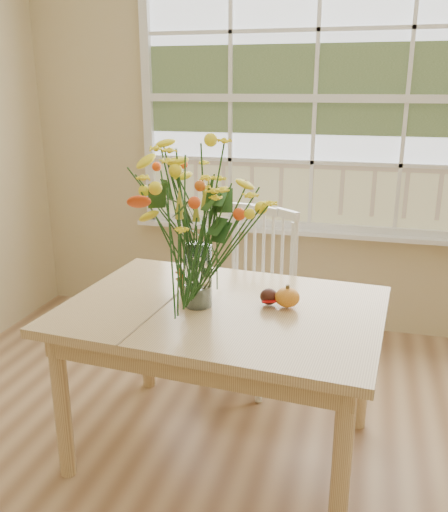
# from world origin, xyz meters

# --- Properties ---
(wall_back) EXTENTS (4.00, 0.02, 2.70)m
(wall_back) POSITION_xyz_m (0.00, 2.25, 1.35)
(wall_back) COLOR #D5BF88
(wall_back) RESTS_ON floor
(window) EXTENTS (2.42, 0.12, 1.74)m
(window) POSITION_xyz_m (0.00, 2.21, 1.53)
(window) COLOR silver
(window) RESTS_ON wall_back
(dining_table) EXTENTS (1.41, 1.06, 0.72)m
(dining_table) POSITION_xyz_m (-0.20, 0.74, 0.63)
(dining_table) COLOR tan
(dining_table) RESTS_ON floor
(windsor_chair) EXTENTS (0.57, 0.55, 0.96)m
(windsor_chair) POSITION_xyz_m (-0.22, 1.46, 0.54)
(windsor_chair) COLOR white
(windsor_chair) RESTS_ON floor
(flower_vase) EXTENTS (0.57, 0.57, 0.67)m
(flower_vase) POSITION_xyz_m (-0.31, 0.72, 1.12)
(flower_vase) COLOR white
(flower_vase) RESTS_ON dining_table
(pumpkin) EXTENTS (0.11, 0.11, 0.08)m
(pumpkin) POSITION_xyz_m (0.07, 0.79, 0.76)
(pumpkin) COLOR #C76317
(pumpkin) RESTS_ON dining_table
(turkey_figurine) EXTENTS (0.09, 0.07, 0.11)m
(turkey_figurine) POSITION_xyz_m (-0.40, 0.83, 0.76)
(turkey_figurine) COLOR #CCB78C
(turkey_figurine) RESTS_ON dining_table
(dark_gourd) EXTENTS (0.13, 0.08, 0.07)m
(dark_gourd) POSITION_xyz_m (-0.01, 0.80, 0.75)
(dark_gourd) COLOR #38160F
(dark_gourd) RESTS_ON dining_table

